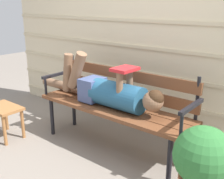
# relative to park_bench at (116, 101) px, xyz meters

# --- Properties ---
(ground_plane) EXTENTS (12.00, 12.00, 0.00)m
(ground_plane) POSITION_rel_park_bench_xyz_m (-0.00, -0.13, -0.51)
(ground_plane) COLOR gray
(house_siding) EXTENTS (4.53, 0.08, 2.30)m
(house_siding) POSITION_rel_park_bench_xyz_m (-0.00, 0.53, 0.64)
(house_siding) COLOR beige
(house_siding) RESTS_ON ground
(park_bench) EXTENTS (1.71, 0.46, 0.87)m
(park_bench) POSITION_rel_park_bench_xyz_m (0.00, 0.00, 0.00)
(park_bench) COLOR brown
(park_bench) RESTS_ON ground
(reclining_person) EXTENTS (1.70, 0.26, 0.53)m
(reclining_person) POSITION_rel_park_bench_xyz_m (-0.06, -0.07, 0.12)
(reclining_person) COLOR #23567A
(footstool) EXTENTS (0.43, 0.28, 0.37)m
(footstool) POSITION_rel_park_bench_xyz_m (-1.11, -0.62, -0.22)
(footstool) COLOR #9E6638
(footstool) RESTS_ON ground
(potted_plant) EXTENTS (0.42, 0.42, 0.70)m
(potted_plant) POSITION_rel_park_bench_xyz_m (1.09, -0.43, -0.12)
(potted_plant) COLOR #AD5B3D
(potted_plant) RESTS_ON ground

